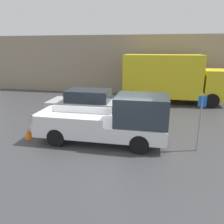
% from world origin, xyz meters
% --- Properties ---
extents(ground_plane, '(60.00, 60.00, 0.00)m').
position_xyz_m(ground_plane, '(0.00, 0.00, 0.00)').
color(ground_plane, '#3D3D3F').
extents(building_wall, '(28.00, 0.15, 4.99)m').
position_xyz_m(building_wall, '(0.00, 10.59, 2.49)').
color(building_wall, gray).
rests_on(building_wall, ground).
extents(pickup_truck, '(5.50, 1.94, 2.10)m').
position_xyz_m(pickup_truck, '(-0.22, 0.09, 0.97)').
color(pickup_truck, silver).
rests_on(pickup_truck, ground).
extents(car, '(4.52, 1.87, 1.58)m').
position_xyz_m(car, '(-2.53, 3.53, 0.81)').
color(car, silver).
rests_on(car, ground).
extents(delivery_truck, '(7.21, 2.50, 3.46)m').
position_xyz_m(delivery_truck, '(2.37, 8.06, 1.85)').
color(delivery_truck, gold).
rests_on(delivery_truck, ground).
extents(parking_sign, '(0.30, 0.07, 2.32)m').
position_xyz_m(parking_sign, '(3.11, -0.10, 1.31)').
color(parking_sign, gray).
rests_on(parking_sign, ground).
extents(traffic_cone, '(0.40, 0.40, 0.45)m').
position_xyz_m(traffic_cone, '(-4.11, -0.26, 0.23)').
color(traffic_cone, orange).
rests_on(traffic_cone, ground).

